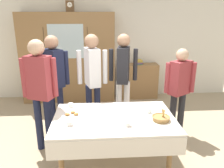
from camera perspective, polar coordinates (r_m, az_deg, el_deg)
name	(u,v)px	position (r m, az deg, el deg)	size (l,w,h in m)	color
ground_plane	(113,154)	(3.65, 0.22, -17.22)	(12.00, 12.00, 0.00)	tan
back_wall	(105,44)	(5.69, -1.66, 10.21)	(6.40, 0.10, 2.70)	silver
dining_table	(114,125)	(3.12, 0.54, -10.22)	(1.65, 1.06, 0.72)	olive
wall_cabinet	(68,58)	(5.49, -11.01, 6.46)	(2.18, 0.46, 2.10)	olive
mantel_clock	(70,6)	(5.37, -10.60, 18.83)	(0.18, 0.11, 0.24)	brown
bookshelf_low	(138,81)	(5.73, 6.66, 0.77)	(0.95, 0.35, 0.87)	olive
book_stack	(139,62)	(5.61, 6.84, 5.55)	(0.17, 0.23, 0.12)	#3D754C
tea_cup_near_left	(71,106)	(3.47, -10.38, -5.38)	(0.13, 0.13, 0.06)	white
tea_cup_center	(70,124)	(2.93, -10.70, -9.87)	(0.13, 0.13, 0.06)	white
tea_cup_far_left	(149,111)	(3.26, 9.30, -6.81)	(0.13, 0.13, 0.06)	white
tea_cup_back_edge	(128,124)	(2.88, 3.98, -10.18)	(0.13, 0.13, 0.06)	white
bread_basket	(161,118)	(3.08, 12.31, -8.37)	(0.24, 0.24, 0.16)	#9E7542
pastry_plate	(72,115)	(3.19, -10.12, -7.76)	(0.28, 0.28, 0.05)	white
spoon_near_left	(122,120)	(3.04, 2.45, -8.99)	(0.12, 0.02, 0.01)	silver
spoon_mid_left	(133,106)	(3.46, 5.42, -5.63)	(0.12, 0.02, 0.01)	silver
spoon_far_left	(102,114)	(3.19, -2.64, -7.69)	(0.12, 0.02, 0.01)	silver
person_by_cabinet	(123,71)	(4.12, 2.86, 3.29)	(0.52, 0.39, 1.74)	silver
person_beside_shelf	(180,84)	(3.97, 16.73, -0.11)	(0.52, 0.36, 1.54)	#232328
person_behind_table_left	(92,74)	(3.91, -4.98, 2.62)	(0.52, 0.40, 1.75)	#191E38
person_near_right_end	(40,85)	(3.48, -17.80, -0.29)	(0.52, 0.32, 1.74)	#191E38
person_behind_table_right	(54,75)	(4.00, -14.48, 2.30)	(0.52, 0.40, 1.74)	#191E38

